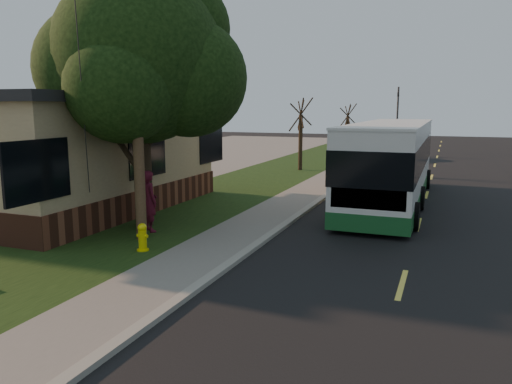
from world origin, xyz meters
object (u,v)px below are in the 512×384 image
at_px(skateboarder, 150,201).
at_px(dumpster, 133,174).
at_px(bare_tree_near, 301,135).
at_px(fire_hydrant, 142,237).
at_px(leafy_tree, 142,62).
at_px(traffic_signal, 397,115).
at_px(bare_tree_far, 347,129).
at_px(utility_pole, 135,76).
at_px(transit_bus, 391,161).
at_px(distant_car, 400,150).

height_order(skateboarder, dumpster, skateboarder).
height_order(bare_tree_near, dumpster, bare_tree_near).
bearing_deg(fire_hydrant, leafy_tree, 120.67).
xyz_separation_m(traffic_signal, skateboarder, (-4.06, -32.14, -2.16)).
height_order(fire_hydrant, dumpster, dumpster).
bearing_deg(bare_tree_far, utility_pole, -90.60).
relative_size(bare_tree_far, traffic_signal, 0.73).
height_order(utility_pole, traffic_signal, utility_pole).
xyz_separation_m(fire_hydrant, skateboarder, (-0.96, 1.86, 0.57)).
relative_size(traffic_signal, skateboarder, 2.95).
distance_m(utility_pole, skateboarder, 3.74).
bearing_deg(bare_tree_far, bare_tree_near, -92.39).
distance_m(leafy_tree, bare_tree_near, 15.66).
xyz_separation_m(transit_bus, skateboarder, (-6.24, -7.59, -0.71)).
height_order(fire_hydrant, traffic_signal, traffic_signal).
relative_size(bare_tree_far, dumpster, 2.16).
bearing_deg(skateboarder, leafy_tree, -16.46).
bearing_deg(dumpster, utility_pole, -53.78).
height_order(leafy_tree, skateboarder, leafy_tree).
height_order(transit_bus, skateboarder, transit_bus).
distance_m(bare_tree_near, skateboarder, 16.18).
bearing_deg(utility_pole, leafy_tree, 117.60).
distance_m(fire_hydrant, bare_tree_far, 30.04).
bearing_deg(distant_car, leafy_tree, -101.79).
xyz_separation_m(leafy_tree, dumpster, (-4.73, 5.98, -4.46)).
bearing_deg(fire_hydrant, skateboarder, 117.36).
height_order(traffic_signal, distant_car, traffic_signal).
bearing_deg(utility_pole, traffic_signal, 83.42).
distance_m(utility_pole, traffic_signal, 33.26).
bearing_deg(bare_tree_near, distant_car, 60.60).
height_order(dumpster, distant_car, distant_car).
xyz_separation_m(traffic_signal, distant_car, (1.00, -7.13, -2.48)).
distance_m(fire_hydrant, distant_car, 27.18).
bearing_deg(transit_bus, traffic_signal, 95.08).
bearing_deg(traffic_signal, utility_pole, -96.58).
height_order(utility_pole, leafy_tree, utility_pole).
bearing_deg(skateboarder, transit_bus, -93.57).
height_order(traffic_signal, skateboarder, traffic_signal).
bearing_deg(distant_car, dumpster, -118.30).
relative_size(bare_tree_far, distant_car, 1.00).
bearing_deg(bare_tree_far, leafy_tree, -92.45).
distance_m(dumpster, distant_car, 21.00).
height_order(leafy_tree, bare_tree_near, leafy_tree).
bearing_deg(distant_car, bare_tree_far, 146.58).
bearing_deg(bare_tree_far, fire_hydrant, -89.24).
bearing_deg(skateboarder, bare_tree_far, -55.26).
xyz_separation_m(skateboarder, distant_car, (5.06, 25.01, -0.32)).
xyz_separation_m(traffic_signal, transit_bus, (2.18, -24.55, -1.45)).
distance_m(fire_hydrant, traffic_signal, 34.25).
bearing_deg(leafy_tree, dumpster, 128.33).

